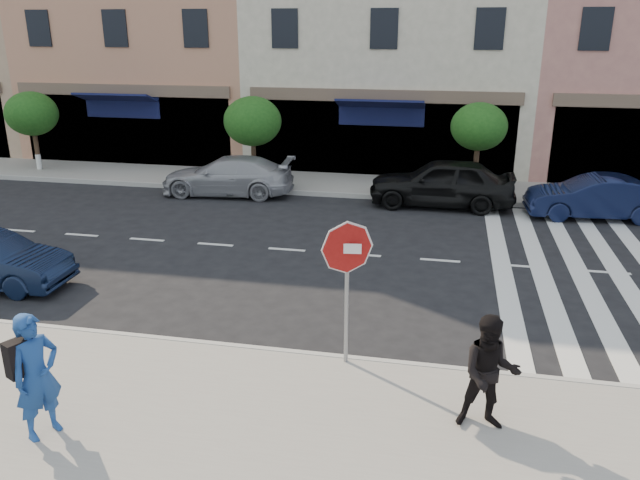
{
  "coord_description": "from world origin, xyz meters",
  "views": [
    {
      "loc": [
        1.98,
        -11.02,
        5.65
      ],
      "look_at": [
        -0.48,
        0.99,
        1.4
      ],
      "focal_mm": 35.0,
      "sensor_mm": 36.0,
      "label": 1
    }
  ],
  "objects_px": {
    "car_far_mid": "(442,182)",
    "car_far_right": "(595,197)",
    "walker": "(490,373)",
    "car_far_left": "(227,176)",
    "stop_sign": "(347,262)",
    "photographer": "(37,376)"
  },
  "relations": [
    {
      "from": "walker",
      "to": "car_far_mid",
      "type": "relative_size",
      "value": 0.37
    },
    {
      "from": "photographer",
      "to": "car_far_left",
      "type": "xyz_separation_m",
      "value": [
        -2.09,
        13.57,
        -0.41
      ]
    },
    {
      "from": "photographer",
      "to": "walker",
      "type": "xyz_separation_m",
      "value": [
        6.12,
        1.42,
        -0.06
      ]
    },
    {
      "from": "stop_sign",
      "to": "car_far_left",
      "type": "relative_size",
      "value": 0.55
    },
    {
      "from": "stop_sign",
      "to": "photographer",
      "type": "relative_size",
      "value": 1.37
    },
    {
      "from": "photographer",
      "to": "car_far_right",
      "type": "bearing_deg",
      "value": -10.87
    },
    {
      "from": "walker",
      "to": "car_far_left",
      "type": "bearing_deg",
      "value": 119.56
    },
    {
      "from": "car_far_right",
      "to": "photographer",
      "type": "bearing_deg",
      "value": -40.72
    },
    {
      "from": "stop_sign",
      "to": "walker",
      "type": "bearing_deg",
      "value": -38.61
    },
    {
      "from": "walker",
      "to": "car_far_left",
      "type": "height_order",
      "value": "walker"
    },
    {
      "from": "car_far_right",
      "to": "walker",
      "type": "bearing_deg",
      "value": -21.5
    },
    {
      "from": "walker",
      "to": "car_far_left",
      "type": "xyz_separation_m",
      "value": [
        -8.22,
        12.15,
        -0.35
      ]
    },
    {
      "from": "stop_sign",
      "to": "car_far_mid",
      "type": "height_order",
      "value": "stop_sign"
    },
    {
      "from": "stop_sign",
      "to": "walker",
      "type": "height_order",
      "value": "stop_sign"
    },
    {
      "from": "walker",
      "to": "stop_sign",
      "type": "bearing_deg",
      "value": 144.1
    },
    {
      "from": "stop_sign",
      "to": "car_far_mid",
      "type": "relative_size",
      "value": 0.55
    },
    {
      "from": "car_far_mid",
      "to": "car_far_right",
      "type": "relative_size",
      "value": 1.16
    },
    {
      "from": "stop_sign",
      "to": "car_far_right",
      "type": "distance_m",
      "value": 12.02
    },
    {
      "from": "car_far_mid",
      "to": "car_far_right",
      "type": "height_order",
      "value": "car_far_mid"
    },
    {
      "from": "walker",
      "to": "car_far_mid",
      "type": "bearing_deg",
      "value": 89.69
    },
    {
      "from": "car_far_mid",
      "to": "walker",
      "type": "bearing_deg",
      "value": 4.56
    },
    {
      "from": "car_far_left",
      "to": "car_far_mid",
      "type": "bearing_deg",
      "value": 85.87
    }
  ]
}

